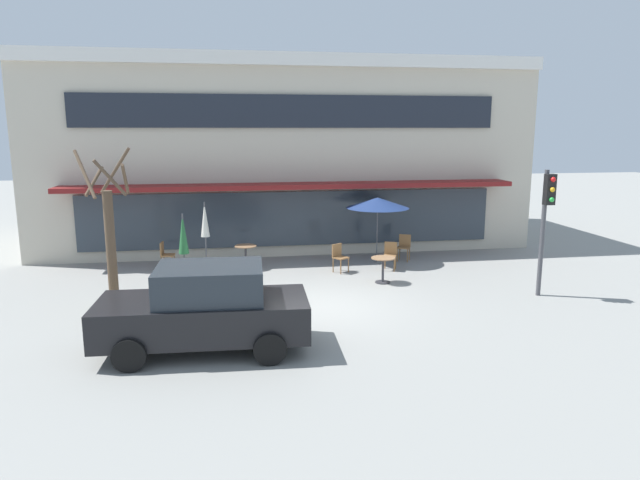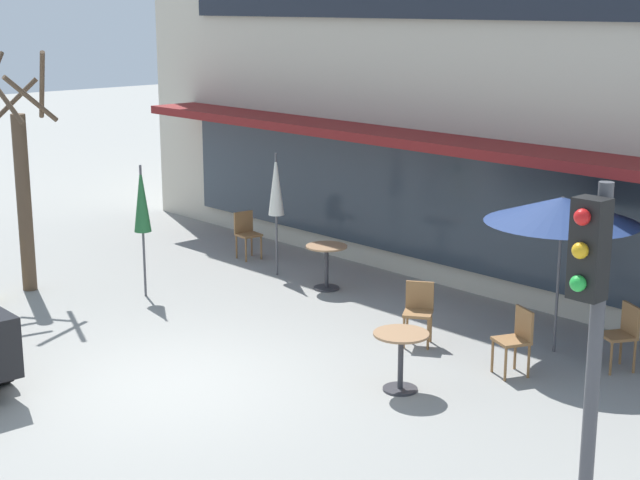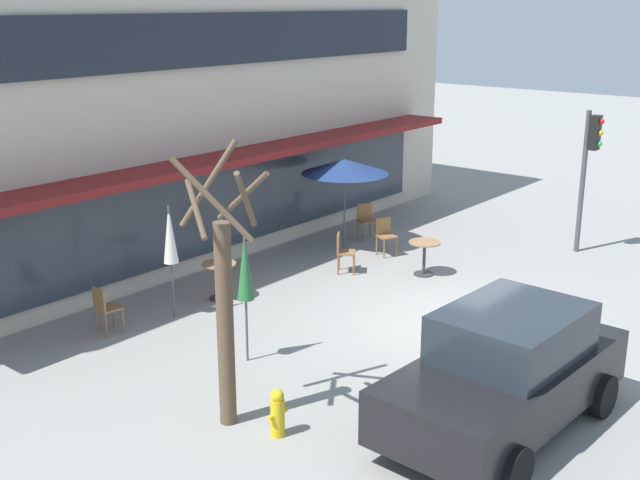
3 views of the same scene
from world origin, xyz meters
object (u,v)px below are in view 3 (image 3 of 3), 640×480
(cafe_chair_3, at_px, (105,306))
(fire_hydrant, at_px, (277,413))
(patio_umbrella_cream_folded, at_px, (345,166))
(cafe_chair_0, at_px, (343,250))
(patio_umbrella_green_folded, at_px, (245,269))
(cafe_chair_2, at_px, (366,218))
(parked_sedan, at_px, (506,371))
(cafe_table_streetside, at_px, (424,252))
(patio_umbrella_corner_open, at_px, (170,236))
(street_tree, at_px, (224,303))
(traffic_light_pole, at_px, (589,158))
(cafe_chair_1, at_px, (385,233))
(cafe_table_near_wall, at_px, (219,275))

(cafe_chair_3, distance_m, fire_hydrant, 4.88)
(patio_umbrella_cream_folded, distance_m, cafe_chair_3, 7.12)
(cafe_chair_0, bearing_deg, patio_umbrella_green_folded, -161.33)
(cafe_chair_2, relative_size, parked_sedan, 0.21)
(cafe_table_streetside, xyz_separation_m, cafe_chair_0, (-1.02, 1.48, 0.01))
(patio_umbrella_corner_open, bearing_deg, patio_umbrella_cream_folded, 2.63)
(street_tree, bearing_deg, parked_sedan, -52.85)
(traffic_light_pole, distance_m, fire_hydrant, 11.13)
(cafe_table_streetside, height_order, cafe_chair_0, cafe_chair_0)
(cafe_table_streetside, relative_size, cafe_chair_2, 0.85)
(patio_umbrella_green_folded, bearing_deg, patio_umbrella_cream_folded, 23.68)
(traffic_light_pole, bearing_deg, cafe_chair_1, 131.96)
(cafe_table_streetside, relative_size, fire_hydrant, 1.08)
(patio_umbrella_green_folded, xyz_separation_m, street_tree, (-1.65, -1.24, 0.20))
(cafe_table_near_wall, height_order, parked_sedan, parked_sedan)
(patio_umbrella_corner_open, relative_size, street_tree, 0.55)
(cafe_table_streetside, bearing_deg, patio_umbrella_green_folded, -179.13)
(patio_umbrella_green_folded, relative_size, parked_sedan, 0.52)
(cafe_table_streetside, bearing_deg, cafe_chair_2, 60.92)
(parked_sedan, bearing_deg, patio_umbrella_cream_folded, 52.26)
(cafe_table_near_wall, height_order, patio_umbrella_corner_open, patio_umbrella_corner_open)
(cafe_chair_3, relative_size, fire_hydrant, 1.26)
(cafe_chair_0, distance_m, parked_sedan, 7.11)
(cafe_chair_3, height_order, fire_hydrant, cafe_chair_3)
(cafe_chair_1, xyz_separation_m, street_tree, (-7.96, -2.83, 1.30))
(patio_umbrella_cream_folded, relative_size, cafe_chair_1, 2.47)
(cafe_chair_2, bearing_deg, fire_hydrant, -150.87)
(patio_umbrella_corner_open, distance_m, cafe_chair_2, 6.75)
(traffic_light_pole, height_order, fire_hydrant, traffic_light_pole)
(cafe_chair_1, relative_size, traffic_light_pole, 0.26)
(patio_umbrella_green_folded, height_order, cafe_chair_0, patio_umbrella_green_folded)
(parked_sedan, bearing_deg, cafe_chair_2, 47.87)
(cafe_table_streetside, relative_size, parked_sedan, 0.18)
(patio_umbrella_cream_folded, bearing_deg, cafe_chair_0, -143.33)
(patio_umbrella_cream_folded, xyz_separation_m, patio_umbrella_corner_open, (-5.66, -0.26, -0.39))
(cafe_chair_0, distance_m, cafe_chair_3, 5.57)
(cafe_chair_1, bearing_deg, cafe_chair_2, 54.56)
(cafe_table_streetside, relative_size, patio_umbrella_green_folded, 0.35)
(parked_sedan, relative_size, fire_hydrant, 6.06)
(patio_umbrella_corner_open, distance_m, cafe_chair_0, 4.37)
(cafe_table_near_wall, bearing_deg, patio_umbrella_corner_open, -178.03)
(patio_umbrella_corner_open, height_order, parked_sedan, patio_umbrella_corner_open)
(fire_hydrant, bearing_deg, cafe_chair_0, 30.48)
(cafe_chair_0, xyz_separation_m, parked_sedan, (-3.93, -5.91, 0.35))
(patio_umbrella_cream_folded, bearing_deg, cafe_chair_2, 4.18)
(patio_umbrella_corner_open, distance_m, parked_sedan, 6.83)
(patio_umbrella_corner_open, xyz_separation_m, traffic_light_pole, (8.98, -4.38, 0.67))
(cafe_chair_2, relative_size, traffic_light_pole, 0.26)
(cafe_chair_0, bearing_deg, street_tree, -155.98)
(cafe_chair_2, bearing_deg, cafe_chair_1, -125.44)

